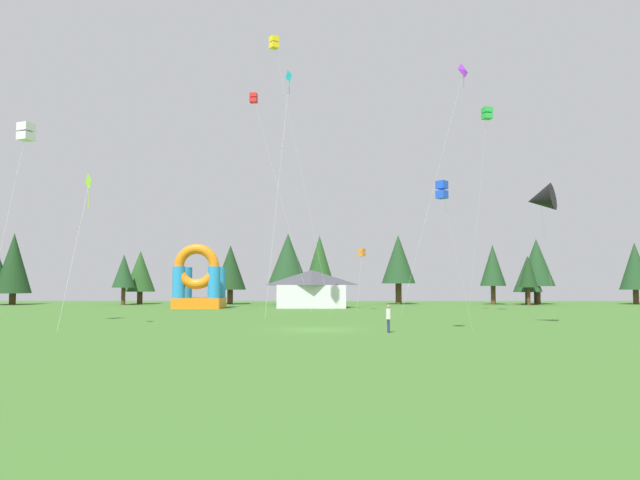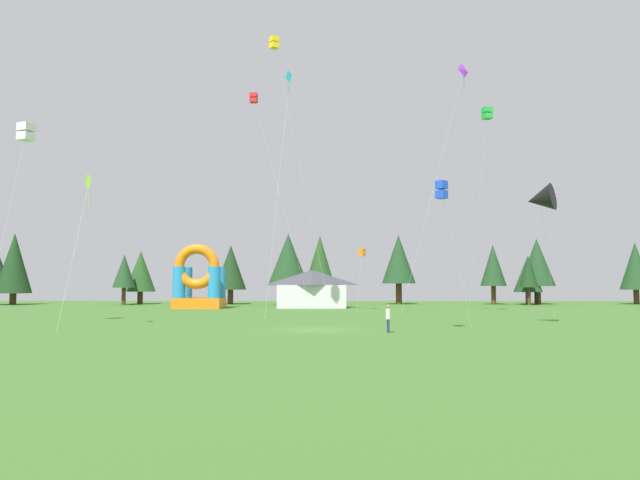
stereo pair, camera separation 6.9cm
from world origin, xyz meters
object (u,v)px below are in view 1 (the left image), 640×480
(kite_purple_diamond, at_px, (464,73))
(kite_yellow_box, at_px, (274,44))
(kite_black_delta, at_px, (540,199))
(kite_cyan_diamond, at_px, (290,81))
(kite_red_box, at_px, (254,99))
(inflatable_blue_arch, at_px, (199,285))
(kite_white_box, at_px, (26,132))
(kite_blue_box, at_px, (442,190))
(kite_green_box, at_px, (487,114))
(kite_orange_box, at_px, (362,253))
(person_near_camera, at_px, (388,316))
(kite_lime_diamond, at_px, (90,184))
(festival_tent, at_px, (312,289))

(kite_purple_diamond, relative_size, kite_yellow_box, 0.91)
(kite_black_delta, bearing_deg, kite_cyan_diamond, 143.01)
(kite_cyan_diamond, xyz_separation_m, kite_red_box, (-3.95, 4.87, -0.26))
(kite_red_box, bearing_deg, inflatable_blue_arch, 129.95)
(inflatable_blue_arch, bearing_deg, kite_purple_diamond, -28.60)
(kite_purple_diamond, bearing_deg, kite_white_box, -157.36)
(kite_red_box, xyz_separation_m, inflatable_blue_arch, (-7.18, 8.57, -18.90))
(kite_blue_box, bearing_deg, kite_green_box, 68.52)
(kite_black_delta, relative_size, kite_white_box, 0.71)
(kite_white_box, height_order, kite_cyan_diamond, kite_cyan_diamond)
(kite_purple_diamond, xyz_separation_m, inflatable_blue_arch, (-27.14, 14.79, -19.36))
(kite_orange_box, bearing_deg, kite_white_box, -135.22)
(kite_green_box, relative_size, kite_blue_box, 2.11)
(kite_cyan_diamond, relative_size, inflatable_blue_arch, 3.13)
(kite_purple_diamond, distance_m, kite_cyan_diamond, 16.06)
(kite_green_box, bearing_deg, kite_white_box, -157.38)
(kite_black_delta, bearing_deg, kite_blue_box, -141.43)
(kite_green_box, height_order, kite_black_delta, kite_green_box)
(kite_yellow_box, distance_m, person_near_camera, 30.50)
(kite_black_delta, bearing_deg, kite_lime_diamond, -175.05)
(inflatable_blue_arch, bearing_deg, kite_red_box, -50.05)
(kite_lime_diamond, relative_size, kite_black_delta, 1.02)
(festival_tent, bearing_deg, kite_white_box, -121.72)
(kite_purple_diamond, relative_size, kite_green_box, 1.20)
(kite_red_box, bearing_deg, kite_yellow_box, -70.02)
(kite_white_box, xyz_separation_m, inflatable_blue_arch, (6.07, 28.64, -10.65))
(kite_green_box, xyz_separation_m, kite_white_box, (-35.49, -14.79, -5.16))
(kite_yellow_box, relative_size, kite_cyan_diamond, 1.10)
(kite_black_delta, xyz_separation_m, kite_red_box, (-22.41, 18.77, 12.82))
(kite_cyan_diamond, distance_m, festival_tent, 24.96)
(kite_orange_box, relative_size, kite_blue_box, 0.72)
(kite_black_delta, bearing_deg, festival_tent, 119.88)
(kite_orange_box, height_order, festival_tent, kite_orange_box)
(kite_yellow_box, relative_size, kite_red_box, 1.13)
(kite_lime_diamond, bearing_deg, kite_black_delta, 4.95)
(kite_purple_diamond, xyz_separation_m, kite_white_box, (-33.21, -13.85, -8.71))
(kite_green_box, bearing_deg, kite_cyan_diamond, 178.71)
(kite_green_box, relative_size, inflatable_blue_arch, 2.63)
(kite_cyan_diamond, distance_m, kite_red_box, 6.28)
(kite_purple_diamond, relative_size, festival_tent, 2.91)
(kite_orange_box, xyz_separation_m, kite_cyan_diamond, (-7.16, -8.97, 15.72))
(kite_red_box, xyz_separation_m, person_near_camera, (11.17, -25.26, -20.60))
(kite_yellow_box, bearing_deg, kite_purple_diamond, 4.46)
(kite_blue_box, relative_size, festival_tent, 1.15)
(kite_orange_box, height_order, inflatable_blue_arch, inflatable_blue_arch)
(kite_black_delta, bearing_deg, kite_green_box, 90.73)
(kite_lime_diamond, bearing_deg, kite_red_box, 69.07)
(kite_orange_box, distance_m, kite_cyan_diamond, 19.46)
(kite_black_delta, xyz_separation_m, festival_tent, (-16.80, 29.23, -6.56))
(kite_yellow_box, xyz_separation_m, kite_blue_box, (11.68, -17.58, -15.89))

